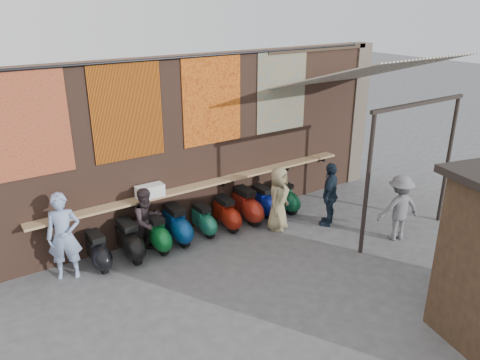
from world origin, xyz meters
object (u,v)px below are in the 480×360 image
(diner_right, at_px, (147,221))
(scooter_stool_2, at_px, (157,234))
(scooter_stool_7, at_px, (264,202))
(scooter_stool_4, at_px, (204,220))
(scooter_stool_8, at_px, (285,197))
(shelf_box, at_px, (150,191))
(scooter_stool_5, at_px, (226,214))
(scooter_stool_0, at_px, (98,251))
(shopper_navy, at_px, (330,194))
(shopper_grey, at_px, (399,208))
(scooter_stool_6, at_px, (247,206))
(scooter_stool_1, at_px, (130,241))
(shopper_tan, at_px, (278,199))
(diner_left, at_px, (64,236))
(scooter_stool_3, at_px, (177,225))

(diner_right, bearing_deg, scooter_stool_2, -21.74)
(scooter_stool_7, bearing_deg, scooter_stool_2, -178.56)
(scooter_stool_4, height_order, scooter_stool_7, scooter_stool_7)
(scooter_stool_8, relative_size, diner_right, 0.55)
(shelf_box, height_order, scooter_stool_5, shelf_box)
(scooter_stool_0, height_order, shopper_navy, shopper_navy)
(diner_right, bearing_deg, shopper_grey, -41.35)
(scooter_stool_4, distance_m, scooter_stool_6, 1.20)
(scooter_stool_1, bearing_deg, shopper_tan, -10.78)
(diner_left, relative_size, shopper_tan, 1.15)
(scooter_stool_3, bearing_deg, scooter_stool_4, -0.51)
(scooter_stool_8, bearing_deg, shelf_box, 174.47)
(shopper_navy, bearing_deg, scooter_stool_5, -61.49)
(shopper_grey, height_order, shopper_tan, shopper_tan)
(scooter_stool_2, bearing_deg, shopper_tan, -13.50)
(scooter_stool_5, distance_m, scooter_stool_6, 0.61)
(scooter_stool_6, relative_size, scooter_stool_8, 1.11)
(scooter_stool_0, xyz_separation_m, scooter_stool_4, (2.49, 0.06, -0.02))
(scooter_stool_4, height_order, diner_left, diner_left)
(scooter_stool_7, bearing_deg, shopper_tan, -101.52)
(scooter_stool_6, xyz_separation_m, scooter_stool_8, (1.16, -0.04, -0.04))
(scooter_stool_2, distance_m, scooter_stool_7, 2.96)
(scooter_stool_0, bearing_deg, scooter_stool_2, 0.11)
(scooter_stool_8, bearing_deg, diner_left, 179.59)
(scooter_stool_3, relative_size, scooter_stool_7, 1.13)
(shopper_grey, bearing_deg, scooter_stool_2, -9.79)
(diner_left, height_order, shopper_navy, diner_left)
(scooter_stool_2, height_order, scooter_stool_6, scooter_stool_6)
(diner_right, distance_m, shopper_grey, 5.55)
(shopper_grey, relative_size, shopper_tan, 0.99)
(scooter_stool_2, relative_size, scooter_stool_4, 1.12)
(diner_left, xyz_separation_m, shopper_navy, (5.84, -1.22, -0.09))
(scooter_stool_8, distance_m, diner_right, 3.75)
(shelf_box, bearing_deg, scooter_stool_4, -13.06)
(scooter_stool_4, relative_size, shopper_tan, 0.48)
(scooter_stool_0, relative_size, scooter_stool_4, 1.06)
(scooter_stool_4, distance_m, diner_right, 1.43)
(scooter_stool_7, height_order, diner_right, diner_right)
(diner_right, bearing_deg, diner_left, 166.68)
(scooter_stool_6, distance_m, diner_left, 4.31)
(shelf_box, bearing_deg, scooter_stool_0, -166.21)
(scooter_stool_3, distance_m, shopper_navy, 3.68)
(scooter_stool_3, bearing_deg, scooter_stool_7, 0.17)
(scooter_stool_4, height_order, scooter_stool_8, scooter_stool_8)
(scooter_stool_0, relative_size, scooter_stool_6, 0.88)
(scooter_stool_2, xyz_separation_m, scooter_stool_4, (1.20, 0.06, -0.04))
(scooter_stool_0, relative_size, scooter_stool_8, 0.97)
(scooter_stool_1, relative_size, shopper_tan, 0.57)
(scooter_stool_1, relative_size, scooter_stool_8, 1.08)
(scooter_stool_4, bearing_deg, scooter_stool_0, -178.53)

